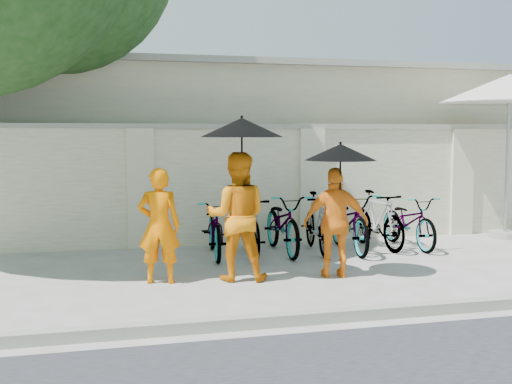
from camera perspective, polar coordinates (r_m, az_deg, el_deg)
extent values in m
plane|color=#AEACA7|center=(8.15, -1.41, -8.39)|extent=(80.00, 80.00, 0.00)
cube|color=gray|center=(6.54, 1.99, -11.29)|extent=(40.00, 0.16, 0.12)
cube|color=beige|center=(11.30, -0.10, 0.58)|extent=(20.00, 0.30, 2.00)
cube|color=beige|center=(15.19, 0.03, 4.05)|extent=(14.00, 6.00, 3.20)
imported|color=#FF7500|center=(8.29, -8.62, -2.98)|extent=(0.60, 0.46, 1.49)
imported|color=orange|center=(8.37, -1.71, -2.18)|extent=(0.95, 0.83, 1.68)
cylinder|color=black|center=(8.24, -1.26, 2.13)|extent=(0.02, 0.02, 1.04)
cone|color=black|center=(8.23, -1.27, 5.76)|extent=(1.08, 1.08, 0.25)
imported|color=orange|center=(8.59, 7.12, -2.72)|extent=(0.92, 0.52, 1.47)
cylinder|color=black|center=(8.47, 7.48, 0.69)|extent=(0.02, 0.02, 0.84)
cone|color=black|center=(8.44, 7.52, 3.54)|extent=(0.94, 0.94, 0.22)
cylinder|color=gray|center=(12.71, 21.22, -3.54)|extent=(0.57, 0.57, 0.11)
cylinder|color=#A2A2A2|center=(12.58, 21.41, 2.24)|extent=(0.06, 0.06, 2.68)
cone|color=beige|center=(12.59, 21.63, 8.57)|extent=(3.01, 3.01, 0.51)
imported|color=#A2A2A2|center=(10.02, -3.62, -3.19)|extent=(0.77, 1.77, 0.90)
imported|color=#A2A2A2|center=(10.03, -0.42, -2.99)|extent=(0.60, 1.64, 0.97)
imported|color=#A2A2A2|center=(10.28, 2.42, -2.80)|extent=(0.68, 1.85, 0.96)
imported|color=#A2A2A2|center=(10.38, 5.44, -2.72)|extent=(0.65, 1.65, 0.97)
imported|color=#A2A2A2|center=(10.54, 8.34, -2.62)|extent=(0.79, 1.90, 0.98)
imported|color=#A2A2A2|center=(10.89, 10.74, -2.44)|extent=(0.65, 1.65, 0.96)
imported|color=#A2A2A2|center=(11.08, 13.46, -2.57)|extent=(0.66, 1.71, 0.88)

